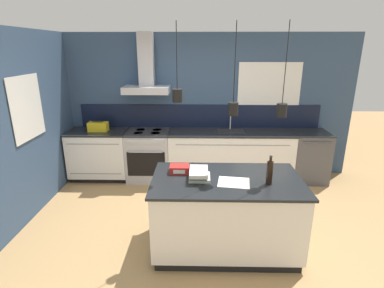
# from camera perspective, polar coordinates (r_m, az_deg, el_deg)

# --- Properties ---
(ground_plane) EXTENTS (16.00, 16.00, 0.00)m
(ground_plane) POSITION_cam_1_polar(r_m,az_deg,el_deg) (4.19, 1.42, -16.11)
(ground_plane) COLOR tan
(ground_plane) RESTS_ON ground
(wall_back) EXTENTS (5.60, 2.47, 2.60)m
(wall_back) POSITION_cam_1_polar(r_m,az_deg,el_deg) (5.55, 0.89, 7.68)
(wall_back) COLOR #354C6B
(wall_back) RESTS_ON ground_plane
(wall_left) EXTENTS (0.08, 3.80, 2.60)m
(wall_left) POSITION_cam_1_polar(r_m,az_deg,el_deg) (4.92, -28.10, 3.61)
(wall_left) COLOR #354C6B
(wall_left) RESTS_ON ground_plane
(counter_run_left) EXTENTS (1.06, 0.64, 0.91)m
(counter_run_left) POSITION_cam_1_polar(r_m,az_deg,el_deg) (5.79, -17.13, -1.89)
(counter_run_left) COLOR black
(counter_run_left) RESTS_ON ground_plane
(counter_run_sink) EXTENTS (2.23, 0.64, 1.25)m
(counter_run_sink) POSITION_cam_1_polar(r_m,az_deg,el_deg) (5.53, 7.27, -2.14)
(counter_run_sink) COLOR black
(counter_run_sink) RESTS_ON ground_plane
(oven_range) EXTENTS (0.77, 0.66, 0.91)m
(oven_range) POSITION_cam_1_polar(r_m,az_deg,el_deg) (5.57, -8.22, -2.10)
(oven_range) COLOR #B5B5BA
(oven_range) RESTS_ON ground_plane
(dishwasher) EXTENTS (0.63, 0.65, 0.91)m
(dishwasher) POSITION_cam_1_polar(r_m,az_deg,el_deg) (5.85, 21.27, -2.18)
(dishwasher) COLOR #4C4C51
(dishwasher) RESTS_ON ground_plane
(kitchen_island) EXTENTS (1.72, 1.00, 0.91)m
(kitchen_island) POSITION_cam_1_polar(r_m,az_deg,el_deg) (3.68, 6.43, -12.98)
(kitchen_island) COLOR black
(kitchen_island) RESTS_ON ground_plane
(bottle_on_island) EXTENTS (0.07, 0.07, 0.33)m
(bottle_on_island) POSITION_cam_1_polar(r_m,az_deg,el_deg) (3.38, 14.57, -5.23)
(bottle_on_island) COLOR black
(bottle_on_island) RESTS_ON kitchen_island
(book_stack) EXTENTS (0.24, 0.33, 0.12)m
(book_stack) POSITION_cam_1_polar(r_m,az_deg,el_deg) (3.41, 1.32, -5.81)
(book_stack) COLOR silver
(book_stack) RESTS_ON kitchen_island
(red_supply_box) EXTENTS (0.23, 0.18, 0.09)m
(red_supply_box) POSITION_cam_1_polar(r_m,az_deg,el_deg) (3.60, -2.38, -4.77)
(red_supply_box) COLOR red
(red_supply_box) RESTS_ON kitchen_island
(paper_pile) EXTENTS (0.38, 0.33, 0.01)m
(paper_pile) POSITION_cam_1_polar(r_m,az_deg,el_deg) (3.39, 7.94, -7.26)
(paper_pile) COLOR silver
(paper_pile) RESTS_ON kitchen_island
(yellow_toolbox) EXTENTS (0.34, 0.18, 0.19)m
(yellow_toolbox) POSITION_cam_1_polar(r_m,az_deg,el_deg) (5.63, -17.44, 3.18)
(yellow_toolbox) COLOR gold
(yellow_toolbox) RESTS_ON counter_run_left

